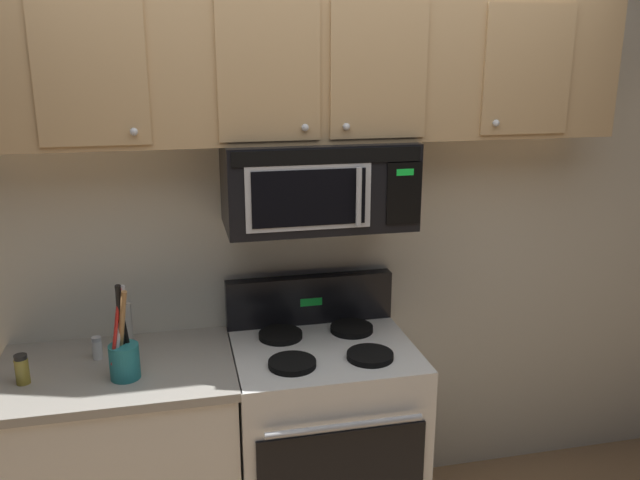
# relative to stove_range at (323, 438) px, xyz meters

# --- Properties ---
(back_wall) EXTENTS (5.20, 0.10, 2.70)m
(back_wall) POSITION_rel_stove_range_xyz_m (0.00, 0.37, 0.88)
(back_wall) COLOR silver
(back_wall) RESTS_ON ground_plane
(stove_range) EXTENTS (0.76, 0.69, 1.12)m
(stove_range) POSITION_rel_stove_range_xyz_m (0.00, 0.00, 0.00)
(stove_range) COLOR white
(stove_range) RESTS_ON ground_plane
(over_range_microwave) EXTENTS (0.76, 0.43, 0.35)m
(over_range_microwave) POSITION_rel_stove_range_xyz_m (-0.00, 0.12, 1.11)
(over_range_microwave) COLOR black
(upper_cabinets) EXTENTS (2.50, 0.36, 0.55)m
(upper_cabinets) POSITION_rel_stove_range_xyz_m (-0.00, 0.15, 1.56)
(upper_cabinets) COLOR tan
(counter_segment) EXTENTS (0.93, 0.65, 0.90)m
(counter_segment) POSITION_rel_stove_range_xyz_m (-0.84, 0.01, -0.02)
(counter_segment) COLOR white
(counter_segment) RESTS_ON ground_plane
(utensil_crock_teal) EXTENTS (0.11, 0.11, 0.38)m
(utensil_crock_teal) POSITION_rel_stove_range_xyz_m (-0.79, -0.10, 0.53)
(utensil_crock_teal) COLOR teal
(utensil_crock_teal) RESTS_ON counter_segment
(salt_shaker) EXTENTS (0.04, 0.04, 0.09)m
(salt_shaker) POSITION_rel_stove_range_xyz_m (-0.91, 0.10, 0.48)
(salt_shaker) COLOR white
(salt_shaker) RESTS_ON counter_segment
(pepper_mill) EXTENTS (0.05, 0.05, 0.21)m
(pepper_mill) POSITION_rel_stove_range_xyz_m (-0.80, 0.15, 0.54)
(pepper_mill) COLOR #B7B2A8
(pepper_mill) RESTS_ON counter_segment
(spice_jar) EXTENTS (0.05, 0.05, 0.12)m
(spice_jar) POSITION_rel_stove_range_xyz_m (-1.16, -0.06, 0.49)
(spice_jar) COLOR olive
(spice_jar) RESTS_ON counter_segment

